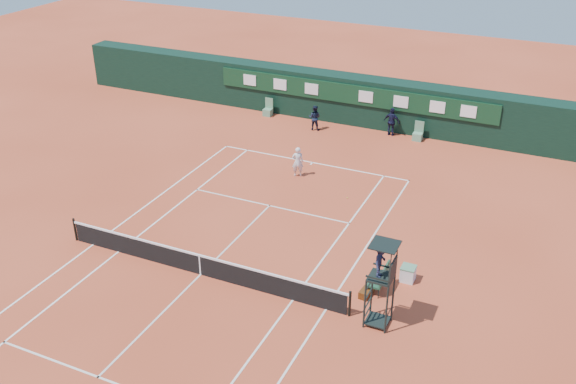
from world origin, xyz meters
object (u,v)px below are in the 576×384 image
Objects in this scene: tennis_net at (200,264)px; player at (298,162)px; umpire_chair at (381,267)px; player_bench at (381,277)px; cooler at (408,273)px.

tennis_net is 7.79× the size of player.
umpire_chair is 2.06× the size of player.
tennis_net is 10.75× the size of player_bench.
cooler is 0.39× the size of player.
cooler is at bearing 84.52° from umpire_chair.
umpire_chair is 12.65m from player.
umpire_chair is (7.47, 0.00, 1.95)m from tennis_net.
tennis_net is at bearing -158.22° from cooler.
tennis_net is at bearing 66.77° from player.
umpire_chair is at bearing -95.48° from cooler.
cooler is (0.30, 3.10, -2.13)m from umpire_chair.
player_bench is 1.38m from cooler.
umpire_chair is at bearing -75.51° from player_bench.
tennis_net is 3.77× the size of umpire_chair.
umpire_chair is 5.30× the size of cooler.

